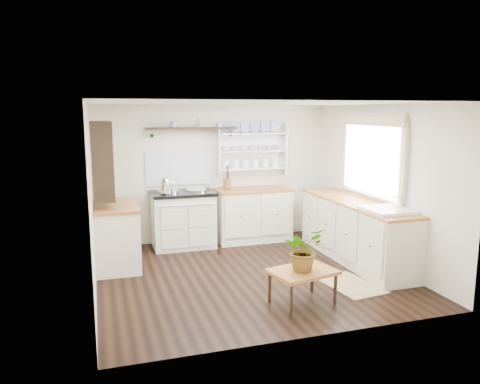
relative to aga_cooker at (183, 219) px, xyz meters
name	(u,v)px	position (x,y,z in m)	size (l,w,h in m)	color
floor	(249,274)	(0.61, -1.57, -0.47)	(4.00, 3.80, 0.01)	black
wall_back	(214,173)	(0.61, 0.33, 0.68)	(4.00, 0.02, 2.30)	silver
wall_right	(379,184)	(2.61, -1.57, 0.68)	(0.02, 3.80, 2.30)	silver
wall_left	(91,200)	(-1.39, -1.57, 0.68)	(0.02, 3.80, 2.30)	silver
ceiling	(249,103)	(0.61, -1.57, 1.83)	(4.00, 3.80, 0.01)	white
window	(372,155)	(2.56, -1.42, 1.10)	(0.08, 1.55, 1.22)	white
aga_cooker	(183,219)	(0.00, 0.00, 0.00)	(1.02, 0.71, 0.95)	beige
back_cabinets	(253,214)	(1.21, 0.03, -0.01)	(1.27, 0.63, 0.90)	beige
right_cabinets	(356,230)	(2.31, -1.47, -0.01)	(0.62, 2.43, 0.90)	beige
belfast_sink	(387,219)	(2.31, -2.22, 0.33)	(0.55, 0.60, 0.45)	white
left_cabinets	(116,235)	(-1.09, -0.67, -0.01)	(0.62, 1.13, 0.90)	beige
plate_rack	(251,149)	(1.26, 0.29, 1.09)	(1.20, 0.22, 0.90)	white
high_shelf	(192,129)	(0.21, 0.21, 1.44)	(1.50, 0.29, 0.16)	black
left_shelving	(102,159)	(-1.23, -0.67, 1.08)	(0.28, 0.80, 1.05)	black
kettle	(166,185)	(-0.28, -0.12, 0.58)	(0.20, 0.20, 0.24)	silver
utensil_crock	(227,184)	(0.78, 0.11, 0.52)	(0.14, 0.14, 0.16)	brown
center_table	(303,274)	(0.90, -2.68, -0.12)	(0.83, 0.67, 0.40)	brown
potted_plant	(303,249)	(0.90, -2.68, 0.18)	(0.45, 0.39, 0.50)	#3F7233
floor_rug	(350,285)	(1.71, -2.37, -0.46)	(0.55, 0.85, 0.02)	#9E8C5C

